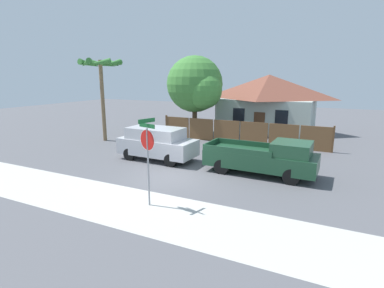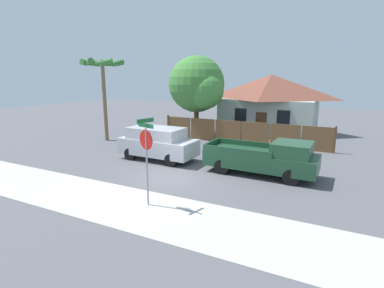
% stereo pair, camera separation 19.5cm
% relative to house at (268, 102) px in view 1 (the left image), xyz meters
% --- Properties ---
extents(ground_plane, '(80.00, 80.00, 0.00)m').
position_rel_house_xyz_m(ground_plane, '(-1.30, -15.17, -2.60)').
color(ground_plane, '#56565B').
extents(sidewalk_strip, '(36.00, 3.20, 0.01)m').
position_rel_house_xyz_m(sidewalk_strip, '(-1.30, -18.77, -2.59)').
color(sidewalk_strip, beige).
rests_on(sidewalk_strip, ground).
extents(wooden_fence, '(12.58, 0.12, 1.76)m').
position_rel_house_xyz_m(wooden_fence, '(-0.60, -6.33, -1.77)').
color(wooden_fence, brown).
rests_on(wooden_fence, ground).
extents(house, '(8.43, 6.41, 5.01)m').
position_rel_house_xyz_m(house, '(0.00, 0.00, 0.00)').
color(house, '#B2C1B7').
rests_on(house, ground).
extents(oak_tree, '(4.83, 4.60, 6.52)m').
position_rel_house_xyz_m(oak_tree, '(-4.86, -4.75, 1.52)').
color(oak_tree, brown).
rests_on(oak_tree, ground).
extents(palm_tree, '(2.99, 3.21, 6.11)m').
position_rel_house_xyz_m(palm_tree, '(-10.27, -9.84, 2.67)').
color(palm_tree, brown).
rests_on(palm_tree, ground).
extents(red_suv, '(4.64, 2.09, 1.92)m').
position_rel_house_xyz_m(red_suv, '(-3.67, -12.72, -1.57)').
color(red_suv, '#B7B7BC').
rests_on(red_suv, ground).
extents(orange_pickup, '(5.53, 2.15, 1.80)m').
position_rel_house_xyz_m(orange_pickup, '(2.68, -12.73, -1.72)').
color(orange_pickup, '#1E472D').
rests_on(orange_pickup, ground).
extents(stop_sign, '(0.82, 0.74, 3.34)m').
position_rel_house_xyz_m(stop_sign, '(-0.45, -18.34, -0.33)').
color(stop_sign, gray).
rests_on(stop_sign, ground).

